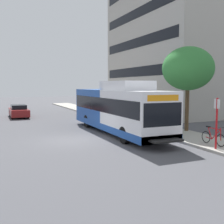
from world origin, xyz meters
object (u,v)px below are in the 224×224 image
bicycle_parked (213,137)px  parked_car_far_lane (19,111)px  bus_stop_sign_pole (217,119)px  transit_bus (117,109)px  street_tree_near_stop (188,69)px

bicycle_parked → parked_car_far_lane: size_ratio=0.39×
parked_car_far_lane → bus_stop_sign_pole: bearing=-68.7°
bicycle_parked → transit_bus: bearing=114.5°
bus_stop_sign_pole → street_tree_near_stop: 6.39m
bicycle_parked → street_tree_near_stop: street_tree_near_stop is taller
transit_bus → bicycle_parked: size_ratio=6.96×
street_tree_near_stop → parked_car_far_lane: 18.42m
transit_bus → bicycle_parked: (2.88, -6.31, -1.14)m
bus_stop_sign_pole → bicycle_parked: 1.49m
bus_stop_sign_pole → parked_car_far_lane: (-7.82, 20.09, -0.99)m
transit_bus → street_tree_near_stop: bearing=-22.7°
bus_stop_sign_pole → street_tree_near_stop: street_tree_near_stop is taller
bicycle_parked → street_tree_near_stop: bearing=68.7°
bicycle_parked → parked_car_far_lane: bearing=113.6°
transit_bus → parked_car_far_lane: (-5.55, 12.96, -1.04)m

